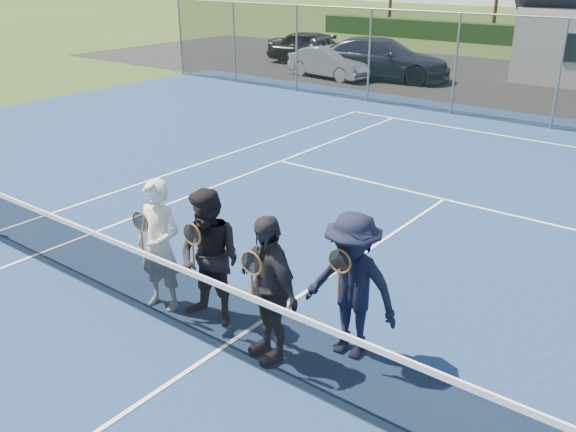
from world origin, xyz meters
name	(u,v)px	position (x,y,z in m)	size (l,w,h in m)	color
court_surface	(220,351)	(0.00, 0.00, 0.01)	(30.00, 30.00, 0.02)	navy
tarmac_carpark	(495,81)	(-4.00, 20.00, 0.01)	(40.00, 12.00, 0.01)	black
car_a	(314,47)	(-12.33, 19.30, 0.75)	(1.76, 4.39, 1.49)	black
car_b	(331,63)	(-9.64, 16.67, 0.61)	(1.30, 3.72, 1.22)	gray
car_c	(382,59)	(-7.87, 17.70, 0.80)	(2.24, 5.51, 1.60)	#181B30
court_markings	(220,350)	(0.00, 0.00, 0.02)	(11.03, 23.83, 0.01)	white
tennis_net	(218,313)	(0.00, 0.00, 0.54)	(11.68, 0.08, 1.10)	slate
perimeter_fence	(559,75)	(0.00, 13.50, 1.52)	(30.07, 0.07, 3.02)	slate
player_a	(159,245)	(-1.31, 0.30, 0.92)	(0.73, 0.56, 1.80)	silver
player_b	(210,259)	(-0.52, 0.43, 0.92)	(0.93, 0.75, 1.80)	black
player_c	(268,288)	(0.53, 0.29, 0.92)	(1.14, 0.74, 1.80)	#242429
player_d	(351,286)	(1.26, 0.91, 0.92)	(1.20, 0.74, 1.80)	black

